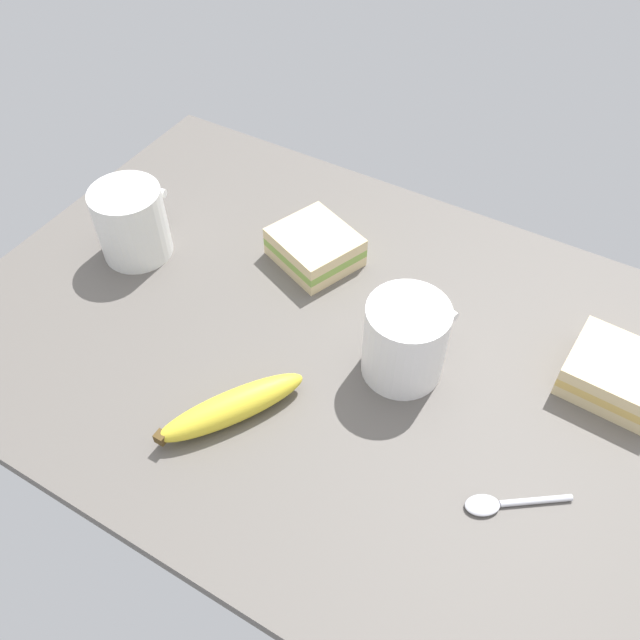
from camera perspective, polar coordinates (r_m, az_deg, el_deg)
name	(u,v)px	position (r cm, az deg, el deg)	size (l,w,h in cm)	color
tabletop	(320,341)	(82.92, 0.00, -1.83)	(90.00, 64.00, 2.00)	#5B5651
coffee_mug_black	(405,340)	(75.55, 7.31, -1.67)	(9.47, 12.08, 10.26)	white
coffee_mug_milky	(131,222)	(92.89, -15.86, 8.10)	(9.40, 12.00, 10.17)	white
sandwich_main	(616,374)	(82.92, 24.08, -4.27)	(11.39, 10.38, 4.40)	beige
sandwich_side	(315,247)	(90.18, -0.44, 6.27)	(13.32, 12.73, 4.40)	beige
banana	(232,407)	(74.24, -7.56, -7.41)	(12.19, 16.63, 3.69)	yellow
spoon	(501,504)	(71.89, 15.26, -14.95)	(9.93, 7.71, 0.80)	silver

